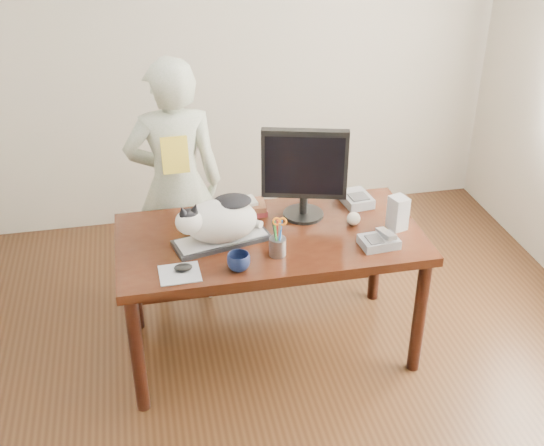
{
  "coord_description": "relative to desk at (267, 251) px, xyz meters",
  "views": [
    {
      "loc": [
        -0.62,
        -2.41,
        2.58
      ],
      "look_at": [
        0.0,
        0.55,
        0.85
      ],
      "focal_mm": 45.0,
      "sensor_mm": 36.0,
      "label": 1
    }
  ],
  "objects": [
    {
      "name": "room",
      "position": [
        0.0,
        -0.68,
        0.75
      ],
      "size": [
        4.5,
        4.5,
        4.5
      ],
      "color": "black",
      "rests_on": "ground"
    },
    {
      "name": "desk",
      "position": [
        0.0,
        0.0,
        0.0
      ],
      "size": [
        1.6,
        0.8,
        0.75
      ],
      "color": "black",
      "rests_on": "ground"
    },
    {
      "name": "keyboard",
      "position": [
        -0.26,
        -0.1,
        0.16
      ],
      "size": [
        0.52,
        0.3,
        0.03
      ],
      "rotation": [
        0.0,
        0.0,
        0.24
      ],
      "color": "black",
      "rests_on": "desk"
    },
    {
      "name": "cat",
      "position": [
        -0.27,
        -0.11,
        0.29
      ],
      "size": [
        0.48,
        0.32,
        0.27
      ],
      "rotation": [
        0.0,
        0.0,
        0.24
      ],
      "color": "silver",
      "rests_on": "keyboard"
    },
    {
      "name": "monitor",
      "position": [
        0.22,
        0.07,
        0.44
      ],
      "size": [
        0.45,
        0.27,
        0.51
      ],
      "rotation": [
        0.0,
        0.0,
        -0.27
      ],
      "color": "black",
      "rests_on": "desk"
    },
    {
      "name": "pen_cup",
      "position": [
        -0.0,
        -0.28,
        0.21
      ],
      "size": [
        0.1,
        0.1,
        0.22
      ],
      "rotation": [
        0.0,
        0.0,
        -0.23
      ],
      "color": "gray",
      "rests_on": "desk"
    },
    {
      "name": "mousepad",
      "position": [
        -0.5,
        -0.35,
        0.15
      ],
      "size": [
        0.2,
        0.18,
        0.0
      ],
      "rotation": [
        0.0,
        0.0,
        0.03
      ],
      "color": "#A4A8B0",
      "rests_on": "desk"
    },
    {
      "name": "mouse",
      "position": [
        -0.48,
        -0.33,
        0.17
      ],
      "size": [
        0.09,
        0.06,
        0.04
      ],
      "rotation": [
        0.0,
        0.0,
        0.03
      ],
      "color": "black",
      "rests_on": "mousepad"
    },
    {
      "name": "coffee_mug",
      "position": [
        -0.21,
        -0.37,
        0.19
      ],
      "size": [
        0.15,
        0.15,
        0.09
      ],
      "primitive_type": "imported",
      "rotation": [
        0.0,
        0.0,
        0.44
      ],
      "color": "black",
      "rests_on": "desk"
    },
    {
      "name": "phone",
      "position": [
        0.53,
        -0.3,
        0.18
      ],
      "size": [
        0.2,
        0.17,
        0.09
      ],
      "rotation": [
        0.0,
        0.0,
        0.09
      ],
      "color": "slate",
      "rests_on": "desk"
    },
    {
      "name": "speaker",
      "position": [
        0.68,
        -0.15,
        0.24
      ],
      "size": [
        0.1,
        0.11,
        0.18
      ],
      "rotation": [
        0.0,
        0.0,
        0.29
      ],
      "color": "#9B9B9D",
      "rests_on": "desk"
    },
    {
      "name": "baseball",
      "position": [
        0.46,
        -0.06,
        0.18
      ],
      "size": [
        0.07,
        0.07,
        0.07
      ],
      "rotation": [
        0.0,
        0.0,
        0.37
      ],
      "color": "silver",
      "rests_on": "desk"
    },
    {
      "name": "book_stack",
      "position": [
        -0.08,
        0.18,
        0.18
      ],
      "size": [
        0.23,
        0.17,
        0.08
      ],
      "rotation": [
        0.0,
        0.0,
        0.02
      ],
      "color": "#4F1517",
      "rests_on": "desk"
    },
    {
      "name": "calculator",
      "position": [
        0.55,
        0.17,
        0.18
      ],
      "size": [
        0.17,
        0.21,
        0.06
      ],
      "rotation": [
        0.0,
        0.0,
        0.11
      ],
      "color": "slate",
      "rests_on": "desk"
    },
    {
      "name": "person",
      "position": [
        -0.44,
        0.55,
        0.18
      ],
      "size": [
        0.58,
        0.39,
        1.56
      ],
      "primitive_type": "imported",
      "rotation": [
        0.0,
        0.0,
        3.16
      ],
      "color": "silver",
      "rests_on": "ground"
    },
    {
      "name": "held_book",
      "position": [
        -0.44,
        0.38,
        0.45
      ],
      "size": [
        0.15,
        0.09,
        0.2
      ],
      "rotation": [
        0.0,
        0.0,
        0.02
      ],
      "color": "yellow",
      "rests_on": "person"
    }
  ]
}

